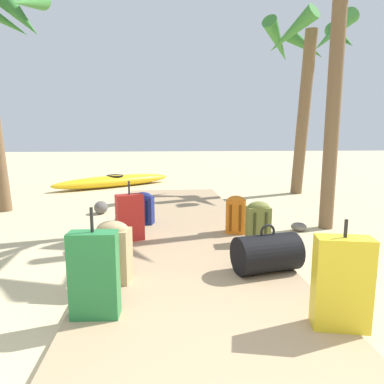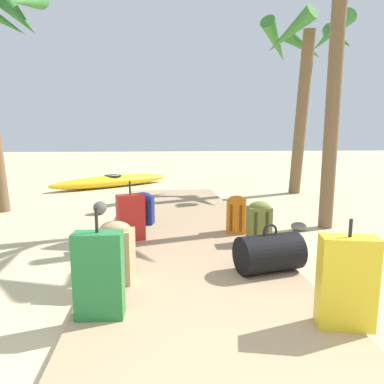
# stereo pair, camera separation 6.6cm
# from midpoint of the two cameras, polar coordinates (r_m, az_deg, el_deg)

# --- Properties ---
(ground_plane) EXTENTS (60.00, 60.00, 0.00)m
(ground_plane) POSITION_cam_midpoint_polar(r_m,az_deg,el_deg) (4.48, -0.76, -9.26)
(ground_plane) COLOR #CCB789
(boardwalk) EXTENTS (2.09, 7.27, 0.08)m
(boardwalk) POSITION_cam_midpoint_polar(r_m,az_deg,el_deg) (5.16, -1.43, -6.28)
(boardwalk) COLOR tan
(boardwalk) RESTS_ON ground
(backpack_orange) EXTENTS (0.32, 0.28, 0.53)m
(backpack_orange) POSITION_cam_midpoint_polar(r_m,az_deg,el_deg) (4.81, 7.83, -3.61)
(backpack_orange) COLOR orange
(backpack_orange) RESTS_ON boardwalk
(suitcase_yellow) EXTENTS (0.41, 0.26, 0.79)m
(suitcase_yellow) POSITION_cam_midpoint_polar(r_m,az_deg,el_deg) (2.67, 24.67, -13.84)
(suitcase_yellow) COLOR gold
(suitcase_yellow) RESTS_ON boardwalk
(backpack_olive) EXTENTS (0.29, 0.24, 0.54)m
(backpack_olive) POSITION_cam_midpoint_polar(r_m,az_deg,el_deg) (4.38, 11.56, -4.90)
(backpack_olive) COLOR olive
(backpack_olive) RESTS_ON boardwalk
(suitcase_green) EXTENTS (0.36, 0.18, 0.84)m
(suitcase_green) POSITION_cam_midpoint_polar(r_m,az_deg,el_deg) (2.67, -15.49, -13.34)
(suitcase_green) COLOR #237538
(suitcase_green) RESTS_ON boardwalk
(backpack_navy) EXTENTS (0.35, 0.26, 0.50)m
(backpack_navy) POSITION_cam_midpoint_polar(r_m,az_deg,el_deg) (5.30, -7.89, -2.57)
(backpack_navy) COLOR navy
(backpack_navy) RESTS_ON boardwalk
(backpack_tan) EXTENTS (0.35, 0.28, 0.58)m
(backpack_tan) POSITION_cam_midpoint_polar(r_m,az_deg,el_deg) (3.25, -12.64, -9.55)
(backpack_tan) COLOR tan
(backpack_tan) RESTS_ON boardwalk
(suitcase_red) EXTENTS (0.38, 0.28, 0.79)m
(suitcase_red) POSITION_cam_midpoint_polar(r_m,az_deg,el_deg) (4.47, -10.04, -4.27)
(suitcase_red) COLOR red
(suitcase_red) RESTS_ON boardwalk
(duffel_bag_black) EXTENTS (0.71, 0.51, 0.49)m
(duffel_bag_black) POSITION_cam_midpoint_polar(r_m,az_deg,el_deg) (3.52, 13.08, -10.05)
(duffel_bag_black) COLOR black
(duffel_bag_black) RESTS_ON boardwalk
(palm_tree_far_right) EXTENTS (2.19, 2.20, 4.25)m
(palm_tree_far_right) POSITION_cam_midpoint_polar(r_m,az_deg,el_deg) (8.92, 19.36, 20.53)
(palm_tree_far_right) COLOR brown
(palm_tree_far_right) RESTS_ON ground
(kayak) EXTENTS (3.36, 2.54, 0.34)m
(kayak) POSITION_cam_midpoint_polar(r_m,az_deg,el_deg) (10.00, -12.72, 1.83)
(kayak) COLOR gold
(kayak) RESTS_ON ground
(rock_left_far) EXTENTS (0.28, 0.34, 0.24)m
(rock_left_far) POSITION_cam_midpoint_polar(r_m,az_deg,el_deg) (6.55, -14.87, -2.53)
(rock_left_far) COLOR #5B5651
(rock_left_far) RESTS_ON ground
(rock_right_near) EXTENTS (0.30, 0.28, 0.13)m
(rock_right_near) POSITION_cam_midpoint_polar(r_m,az_deg,el_deg) (5.45, 17.96, -5.62)
(rock_right_near) COLOR slate
(rock_right_near) RESTS_ON ground
(rock_right_mid) EXTENTS (0.26, 0.27, 0.13)m
(rock_right_mid) POSITION_cam_midpoint_polar(r_m,az_deg,el_deg) (3.93, 27.79, -12.06)
(rock_right_mid) COLOR gray
(rock_right_mid) RESTS_ON ground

